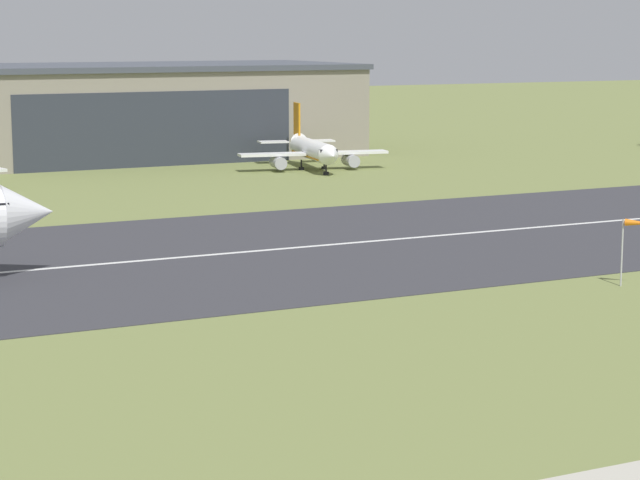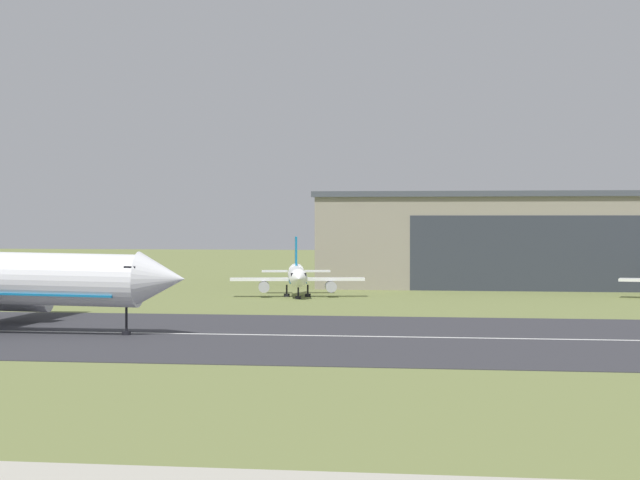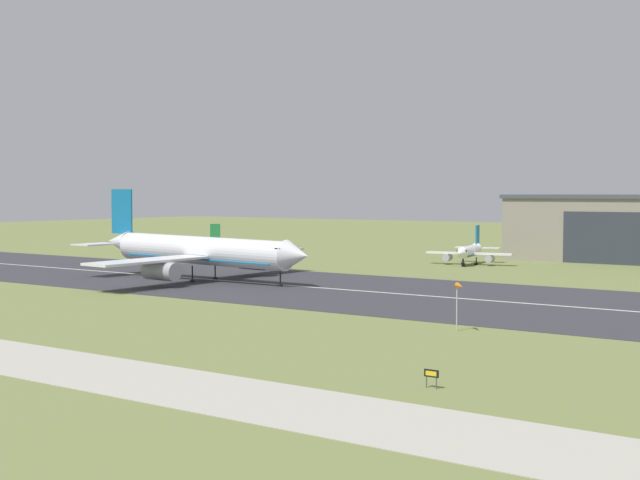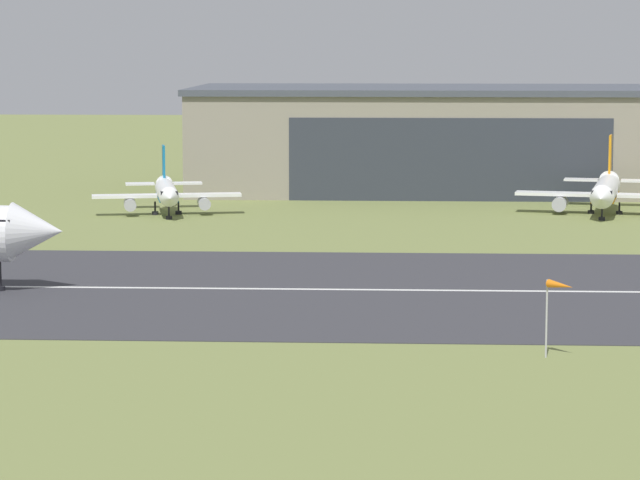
# 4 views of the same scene
# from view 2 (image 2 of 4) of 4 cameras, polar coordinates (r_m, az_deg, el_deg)

# --- Properties ---
(runway_strip) EXTENTS (504.75, 48.29, 0.06)m
(runway_strip) POSITION_cam_2_polar(r_m,az_deg,el_deg) (117.15, 12.83, -4.49)
(runway_strip) COLOR #333338
(runway_strip) RESTS_ON ground_plane
(runway_centreline) EXTENTS (454.27, 0.70, 0.01)m
(runway_centreline) POSITION_cam_2_polar(r_m,az_deg,el_deg) (117.14, 12.83, -4.47)
(runway_centreline) COLOR silver
(runway_centreline) RESTS_ON runway_strip
(hangar_building) EXTENTS (76.23, 35.17, 15.48)m
(hangar_building) POSITION_cam_2_polar(r_m,az_deg,el_deg) (210.70, 10.66, 0.04)
(hangar_building) COLOR gray
(hangar_building) RESTS_ON ground_plane
(airplane_parked_west) EXTENTS (19.20, 18.45, 8.50)m
(airplane_parked_west) POSITION_cam_2_polar(r_m,az_deg,el_deg) (178.11, -1.05, -1.69)
(airplane_parked_west) COLOR white
(airplane_parked_west) RESTS_ON ground_plane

